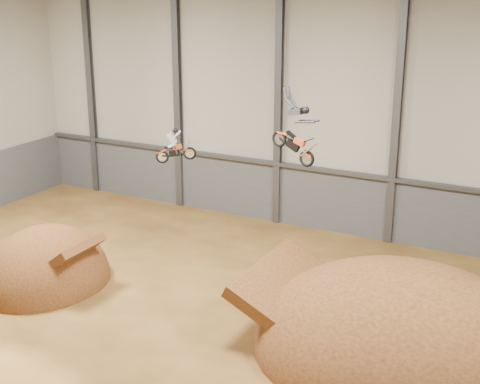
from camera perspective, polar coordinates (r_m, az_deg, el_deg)
name	(u,v)px	position (r m, az deg, el deg)	size (l,w,h in m)	color
floor	(193,355)	(26.13, -4.05, -13.72)	(40.00, 40.00, 0.00)	#543616
back_wall	(337,108)	(36.50, 8.24, 7.08)	(40.00, 0.10, 14.00)	#B1AD9C
lower_band_back	(332,201)	(37.71, 7.84, -0.80)	(39.80, 0.18, 3.50)	#505257
steel_rail	(332,171)	(37.05, 7.88, 1.77)	(39.80, 0.35, 0.20)	#47494F
steel_column_0	(91,87)	(44.66, -12.63, 8.76)	(0.40, 0.36, 13.90)	#47494F
steel_column_1	(178,95)	(40.71, -5.34, 8.28)	(0.40, 0.36, 13.90)	#47494F
steel_column_2	(279,104)	(37.54, 3.31, 7.53)	(0.40, 0.36, 13.90)	#47494F
steel_column_3	(397,114)	(35.36, 13.25, 6.46)	(0.40, 0.36, 13.90)	#47494F
takeoff_ramp	(47,283)	(32.88, -16.14, -7.49)	(5.55, 6.40, 5.55)	#442411
landing_ramp	(401,353)	(26.90, 13.60, -13.22)	(11.66, 10.32, 6.73)	#442411
fmx_rider_a	(177,143)	(31.14, -5.43, 4.15)	(1.89, 0.72, 1.71)	#C54512
fmx_rider_b	(290,126)	(27.06, 4.33, 5.65)	(2.86, 0.82, 2.45)	#C93F1B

